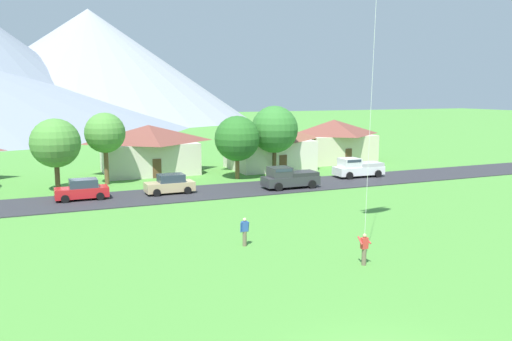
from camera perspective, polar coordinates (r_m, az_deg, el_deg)
road_strip at (r=45.25m, az=-9.88°, el=-2.71°), size 160.00×6.67×0.08m
mountain_west_ridge at (r=170.89m, az=-17.75°, el=10.95°), size 98.35×98.35×33.71m
house_left_center at (r=66.92m, az=8.51°, el=3.34°), size 9.64×7.59×5.33m
house_right_center at (r=60.03m, az=1.48°, el=2.78°), size 9.44×7.85×5.23m
house_rightmost at (r=57.98m, az=-11.67°, el=2.42°), size 10.34×8.22×5.27m
tree_near_left at (r=52.77m, az=-2.08°, el=3.52°), size 4.60×4.60×6.45m
tree_left_of_center at (r=55.37m, az=2.04°, el=4.52°), size 5.01×5.01×7.39m
tree_center at (r=51.44m, az=-16.25°, el=3.96°), size 3.83×3.83×6.90m
tree_far_right at (r=49.25m, az=-21.16°, el=2.81°), size 4.36×4.36×6.54m
parked_car_tan_mid_east at (r=45.79m, az=-9.43°, el=-1.51°), size 4.23×2.14×1.68m
parked_car_red_east_end at (r=44.96m, az=-18.55°, el=-2.04°), size 4.21×2.10×1.68m
pickup_truck_charcoal_west_side at (r=47.72m, az=3.66°, el=-0.76°), size 5.22×2.35×1.99m
pickup_truck_white_east_side at (r=54.81m, az=11.07°, el=0.32°), size 5.26×2.45×1.99m
watcher_person at (r=30.18m, az=-1.26°, el=-6.69°), size 0.56×0.24×1.68m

